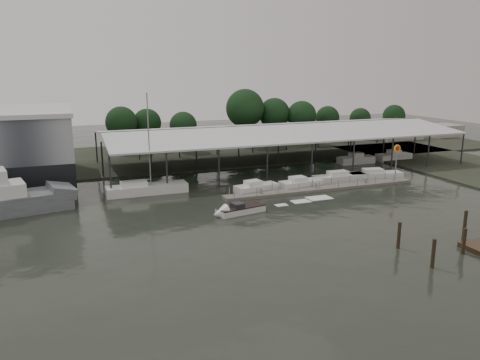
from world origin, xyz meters
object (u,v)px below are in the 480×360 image
object	(u,v)px
shell_fuel_sign	(397,156)
grey_trawler	(1,201)
white_sailboat	(146,189)
speedboat_underway	(237,210)

from	to	relation	value
shell_fuel_sign	grey_trawler	size ratio (longest dim) A/B	0.34
white_sailboat	speedboat_underway	size ratio (longest dim) A/B	0.77
white_sailboat	grey_trawler	bearing A→B (deg)	-169.30
shell_fuel_sign	speedboat_underway	bearing A→B (deg)	-167.69
grey_trawler	speedboat_underway	bearing A→B (deg)	-32.26
grey_trawler	shell_fuel_sign	bearing A→B (deg)	-15.75
white_sailboat	speedboat_underway	world-z (taller)	white_sailboat
shell_fuel_sign	grey_trawler	distance (m)	51.47
shell_fuel_sign	speedboat_underway	world-z (taller)	shell_fuel_sign
shell_fuel_sign	grey_trawler	world-z (taller)	grey_trawler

